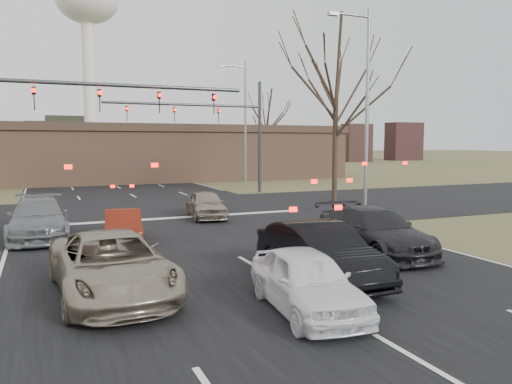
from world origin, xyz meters
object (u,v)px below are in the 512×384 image
mast_arm_far (223,123)px  car_black_hatch (320,253)px  mast_arm_near (50,109)px  streetlight_right_far (243,118)px  water_tower (87,10)px  streetlight_right_near (364,102)px  car_silver_ahead (206,204)px  car_white_sedan (306,281)px  car_charcoal_sedan (374,231)px  building (129,153)px  car_silver_suv (112,265)px  car_red_ahead (123,226)px  car_grey_ahead (38,218)px

mast_arm_far → car_black_hatch: bearing=-103.2°
mast_arm_near → streetlight_right_far: (14.55, 14.00, 0.51)m
water_tower → mast_arm_near: bearing=-96.0°
mast_arm_far → streetlight_right_near: (2.64, -13.00, 0.57)m
mast_arm_near → car_silver_ahead: (6.79, -0.51, -4.40)m
car_white_sedan → car_charcoal_sedan: bearing=46.7°
building → streetlight_right_far: bearing=-56.4°
streetlight_right_near → car_silver_suv: bearing=-147.3°
mast_arm_near → streetlight_right_near: streetlight_right_near is taller
mast_arm_far → car_red_ahead: (-9.18, -14.93, -4.42)m
building → water_tower: (4.00, 82.00, 32.80)m
car_black_hatch → car_grey_ahead: 11.62m
building → mast_arm_near: bearing=-106.1°
mast_arm_near → car_charcoal_sedan: mast_arm_near is taller
car_silver_suv → car_red_ahead: (1.21, 6.45, -0.15)m
water_tower → car_grey_ahead: (-11.84, -109.83, -34.71)m
car_red_ahead → car_grey_ahead: bearing=150.3°
water_tower → car_black_hatch: bearing=-92.4°
water_tower → car_charcoal_sedan: bearing=-90.8°
water_tower → car_red_ahead: 117.58m
car_black_hatch → car_grey_ahead: (-6.79, 9.43, -0.00)m
car_grey_ahead → streetlight_right_far: bearing=48.8°
building → car_silver_ahead: bearing=-91.0°
streetlight_right_near → car_white_sedan: bearing=-129.9°
car_black_hatch → car_silver_ahead: 11.76m
building → car_silver_suv: building is taller
car_grey_ahead → car_silver_ahead: (7.40, 2.31, -0.09)m
streetlight_right_far → streetlight_right_near: bearing=-91.7°
streetlight_right_near → car_silver_suv: 16.23m
car_white_sedan → car_red_ahead: car_white_sedan is taller
water_tower → car_white_sedan: water_tower is taller
car_charcoal_sedan → car_grey_ahead: size_ratio=0.98×
streetlight_right_near → streetlight_right_far: (0.50, 17.00, 0.00)m
water_tower → streetlight_right_far: water_tower is taller
car_silver_suv → car_black_hatch: (5.16, -0.88, 0.02)m
building → streetlight_right_far: 13.53m
streetlight_right_far → car_red_ahead: 23.13m
car_charcoal_sedan → car_red_ahead: (-7.30, 5.13, -0.15)m
car_silver_suv → streetlight_right_near: bearing=30.0°
building → car_charcoal_sedan: bearing=-86.3°
mast_arm_near → car_charcoal_sedan: size_ratio=2.35×
mast_arm_near → mast_arm_far: same height
car_charcoal_sedan → building: bearing=96.9°
car_red_ahead → mast_arm_far: bearing=65.2°
water_tower → car_black_hatch: water_tower is taller
car_white_sedan → car_black_hatch: car_black_hatch is taller
water_tower → car_silver_suv: (-10.21, -118.38, -34.72)m
mast_arm_far → car_white_sedan: size_ratio=2.80×
car_silver_ahead → car_silver_suv: bearing=-110.8°
water_tower → car_black_hatch: (-5.05, -119.26, -34.70)m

